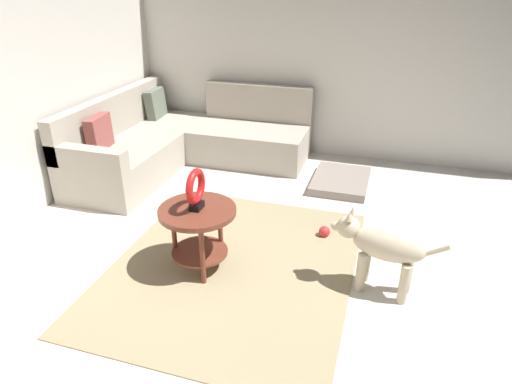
{
  "coord_description": "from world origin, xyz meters",
  "views": [
    {
      "loc": [
        -2.7,
        -0.38,
        2.17
      ],
      "look_at": [
        0.45,
        0.6,
        0.55
      ],
      "focal_mm": 31.73,
      "sensor_mm": 36.0,
      "label": 1
    }
  ],
  "objects_px": {
    "side_table": "(198,223)",
    "torus_sculpture": "(196,188)",
    "dog_toy_ball": "(324,232)",
    "sectional_couch": "(182,143)",
    "dog": "(382,247)",
    "dog_bed_mat": "(340,181)"
  },
  "relations": [
    {
      "from": "sectional_couch",
      "to": "side_table",
      "type": "xyz_separation_m",
      "value": [
        -1.92,
        -1.07,
        0.13
      ]
    },
    {
      "from": "torus_sculpture",
      "to": "dog",
      "type": "bearing_deg",
      "value": -84.31
    },
    {
      "from": "dog",
      "to": "dog_toy_ball",
      "type": "xyz_separation_m",
      "value": [
        0.63,
        0.5,
        -0.33
      ]
    },
    {
      "from": "sectional_couch",
      "to": "side_table",
      "type": "height_order",
      "value": "sectional_couch"
    },
    {
      "from": "side_table",
      "to": "dog",
      "type": "bearing_deg",
      "value": -84.31
    },
    {
      "from": "dog_bed_mat",
      "to": "dog_toy_ball",
      "type": "xyz_separation_m",
      "value": [
        -1.15,
        -0.01,
        0.01
      ]
    },
    {
      "from": "torus_sculpture",
      "to": "dog_bed_mat",
      "type": "distance_m",
      "value": 2.21
    },
    {
      "from": "sectional_couch",
      "to": "dog_bed_mat",
      "type": "height_order",
      "value": "sectional_couch"
    },
    {
      "from": "side_table",
      "to": "dog_toy_ball",
      "type": "xyz_separation_m",
      "value": [
        0.77,
        -0.88,
        -0.37
      ]
    },
    {
      "from": "side_table",
      "to": "dog_bed_mat",
      "type": "xyz_separation_m",
      "value": [
        1.92,
        -0.87,
        -0.37
      ]
    },
    {
      "from": "side_table",
      "to": "dog_bed_mat",
      "type": "height_order",
      "value": "side_table"
    },
    {
      "from": "dog",
      "to": "dog_toy_ball",
      "type": "relative_size",
      "value": 8.32
    },
    {
      "from": "sectional_couch",
      "to": "torus_sculpture",
      "type": "height_order",
      "value": "sectional_couch"
    },
    {
      "from": "sectional_couch",
      "to": "dog_bed_mat",
      "type": "relative_size",
      "value": 2.81
    },
    {
      "from": "dog",
      "to": "sectional_couch",
      "type": "bearing_deg",
      "value": 63.77
    },
    {
      "from": "dog",
      "to": "dog_toy_ball",
      "type": "bearing_deg",
      "value": 48.29
    },
    {
      "from": "sectional_couch",
      "to": "dog_toy_ball",
      "type": "bearing_deg",
      "value": -120.65
    },
    {
      "from": "sectional_couch",
      "to": "dog_bed_mat",
      "type": "xyz_separation_m",
      "value": [
        -0.01,
        -1.94,
        -0.24
      ]
    },
    {
      "from": "dog_toy_ball",
      "to": "sectional_couch",
      "type": "bearing_deg",
      "value": 59.35
    },
    {
      "from": "side_table",
      "to": "torus_sculpture",
      "type": "relative_size",
      "value": 1.84
    },
    {
      "from": "torus_sculpture",
      "to": "dog_bed_mat",
      "type": "bearing_deg",
      "value": -24.4
    },
    {
      "from": "side_table",
      "to": "torus_sculpture",
      "type": "xyz_separation_m",
      "value": [
        -0.0,
        -0.0,
        0.29
      ]
    }
  ]
}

